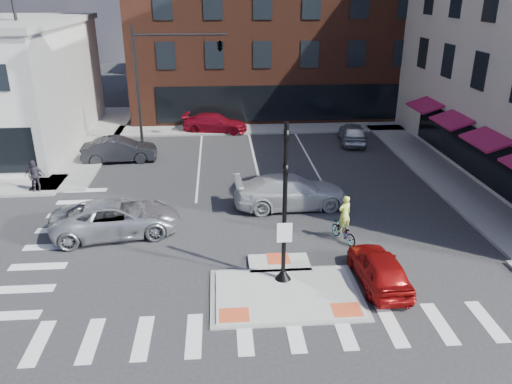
{
  "coord_description": "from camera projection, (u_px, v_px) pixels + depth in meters",
  "views": [
    {
      "loc": [
        -2.23,
        -15.46,
        10.19
      ],
      "look_at": [
        -0.7,
        4.41,
        2.0
      ],
      "focal_mm": 35.0,
      "sensor_mm": 36.0,
      "label": 1
    }
  ],
  "objects": [
    {
      "name": "sidewalk_e",
      "position": [
        451.0,
        180.0,
        28.25
      ],
      "size": [
        3.0,
        24.0,
        0.15
      ],
      "primitive_type": "cube",
      "color": "gray",
      "rests_on": "ground"
    },
    {
      "name": "bg_car_silver",
      "position": [
        353.0,
        133.0,
        34.99
      ],
      "size": [
        2.36,
        4.48,
        1.45
      ],
      "primitive_type": "imported",
      "rotation": [
        0.0,
        0.0,
        2.98
      ],
      "color": "silver",
      "rests_on": "ground"
    },
    {
      "name": "pedestrian_b",
      "position": [
        35.0,
        176.0,
        26.28
      ],
      "size": [
        1.02,
        0.49,
        1.69
      ],
      "primitive_type": "imported",
      "rotation": [
        0.0,
        0.0,
        0.08
      ],
      "color": "#342E39",
      "rests_on": "sidewalk_nw"
    },
    {
      "name": "building_far_right",
      "position": [
        300.0,
        21.0,
        66.45
      ],
      "size": [
        12.0,
        12.0,
        12.0
      ],
      "primitive_type": "cube",
      "color": "brown",
      "rests_on": "ground"
    },
    {
      "name": "red_sedan",
      "position": [
        379.0,
        268.0,
        18.29
      ],
      "size": [
        1.69,
        3.92,
        1.32
      ],
      "primitive_type": "imported",
      "rotation": [
        0.0,
        0.0,
        3.18
      ],
      "color": "#980E0D",
      "rests_on": "ground"
    },
    {
      "name": "refuge_island",
      "position": [
        285.0,
        290.0,
        18.03
      ],
      "size": [
        5.4,
        4.65,
        0.13
      ],
      "color": "gray",
      "rests_on": "ground"
    },
    {
      "name": "white_pickup",
      "position": [
        291.0,
        191.0,
        24.72
      ],
      "size": [
        5.74,
        2.57,
        1.63
      ],
      "primitive_type": "imported",
      "rotation": [
        0.0,
        0.0,
        1.62
      ],
      "color": "silver",
      "rests_on": "ground"
    },
    {
      "name": "building_far_left",
      "position": [
        202.0,
        31.0,
        64.06
      ],
      "size": [
        10.0,
        12.0,
        10.0
      ],
      "primitive_type": "cube",
      "color": "slate",
      "rests_on": "ground"
    },
    {
      "name": "ground",
      "position": [
        284.0,
        287.0,
        18.29
      ],
      "size": [
        120.0,
        120.0,
        0.0
      ],
      "primitive_type": "plane",
      "color": "#28282B",
      "rests_on": "ground"
    },
    {
      "name": "building_n",
      "position": [
        273.0,
        16.0,
        45.04
      ],
      "size": [
        24.4,
        18.4,
        15.5
      ],
      "color": "#57291B",
      "rests_on": "ground"
    },
    {
      "name": "sidewalk_n",
      "position": [
        286.0,
        128.0,
        38.76
      ],
      "size": [
        26.0,
        3.0,
        0.15
      ],
      "primitive_type": "cube",
      "color": "gray",
      "rests_on": "ground"
    },
    {
      "name": "silver_suv",
      "position": [
        117.0,
        218.0,
        21.99
      ],
      "size": [
        5.92,
        3.44,
        1.55
      ],
      "primitive_type": "imported",
      "rotation": [
        0.0,
        0.0,
        1.73
      ],
      "color": "#B5B8BD",
      "rests_on": "ground"
    },
    {
      "name": "bg_car_red",
      "position": [
        215.0,
        123.0,
        37.67
      ],
      "size": [
        5.08,
        2.74,
        1.4
      ],
      "primitive_type": "imported",
      "rotation": [
        0.0,
        0.0,
        1.4
      ],
      "color": "maroon",
      "rests_on": "ground"
    },
    {
      "name": "signal_pole",
      "position": [
        284.0,
        225.0,
        17.76
      ],
      "size": [
        0.6,
        0.6,
        5.98
      ],
      "color": "black",
      "rests_on": "refuge_island"
    },
    {
      "name": "bg_car_dark",
      "position": [
        119.0,
        150.0,
        31.29
      ],
      "size": [
        4.69,
        1.93,
        1.51
      ],
      "primitive_type": "imported",
      "rotation": [
        0.0,
        0.0,
        1.64
      ],
      "color": "#26272C",
      "rests_on": "ground"
    },
    {
      "name": "cyclist",
      "position": [
        344.0,
        226.0,
        21.39
      ],
      "size": [
        1.17,
        1.74,
        2.1
      ],
      "rotation": [
        0.0,
        0.0,
        3.54
      ],
      "color": "#3F3F44",
      "rests_on": "ground"
    },
    {
      "name": "mast_arm_signal",
      "position": [
        197.0,
        54.0,
        32.28
      ],
      "size": [
        6.1,
        2.24,
        8.0
      ],
      "color": "black",
      "rests_on": "ground"
    },
    {
      "name": "pedestrian_a",
      "position": [
        35.0,
        177.0,
        26.31
      ],
      "size": [
        0.78,
        0.63,
        1.55
      ],
      "primitive_type": "imported",
      "rotation": [
        0.0,
        0.0,
        0.06
      ],
      "color": "black",
      "rests_on": "sidewalk_nw"
    }
  ]
}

